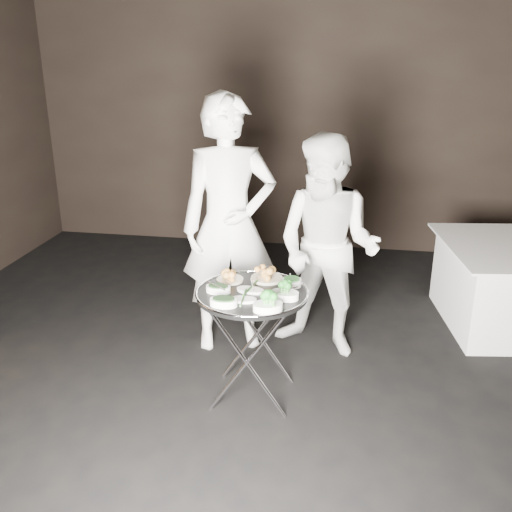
% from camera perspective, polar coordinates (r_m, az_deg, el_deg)
% --- Properties ---
extents(floor, '(6.00, 7.00, 0.05)m').
position_cam_1_polar(floor, '(3.70, -1.47, -17.03)').
color(floor, black).
rests_on(floor, ground).
extents(wall_back, '(6.00, 0.05, 3.00)m').
position_cam_1_polar(wall_back, '(6.48, 4.57, 13.89)').
color(wall_back, black).
rests_on(wall_back, floor).
extents(tray_stand, '(0.51, 0.43, 0.75)m').
position_cam_1_polar(tray_stand, '(3.74, -0.39, -8.43)').
color(tray_stand, silver).
rests_on(tray_stand, floor).
extents(serving_tray, '(0.72, 0.72, 0.04)m').
position_cam_1_polar(serving_tray, '(3.60, -0.40, -3.75)').
color(serving_tray, black).
rests_on(serving_tray, tray_stand).
extents(potato_plate_a, '(0.18, 0.18, 0.06)m').
position_cam_1_polar(potato_plate_a, '(3.75, -2.63, -2.09)').
color(potato_plate_a, beige).
rests_on(potato_plate_a, serving_tray).
extents(potato_plate_b, '(0.21, 0.21, 0.08)m').
position_cam_1_polar(potato_plate_b, '(3.76, 1.07, -1.91)').
color(potato_plate_b, beige).
rests_on(potato_plate_b, serving_tray).
extents(greens_bowl, '(0.13, 0.13, 0.07)m').
position_cam_1_polar(greens_bowl, '(3.67, 3.58, -2.52)').
color(greens_bowl, white).
rests_on(greens_bowl, serving_tray).
extents(asparagus_plate_a, '(0.19, 0.13, 0.04)m').
position_cam_1_polar(asparagus_plate_a, '(3.59, -0.57, -3.35)').
color(asparagus_plate_a, white).
rests_on(asparagus_plate_a, serving_tray).
extents(asparagus_plate_b, '(0.17, 0.10, 0.03)m').
position_cam_1_polar(asparagus_plate_b, '(3.46, -1.28, -4.30)').
color(asparagus_plate_b, white).
rests_on(asparagus_plate_b, serving_tray).
extents(spinach_bowl_a, '(0.16, 0.11, 0.06)m').
position_cam_1_polar(spinach_bowl_a, '(3.58, -3.79, -3.20)').
color(spinach_bowl_a, white).
rests_on(spinach_bowl_a, serving_tray).
extents(spinach_bowl_b, '(0.17, 0.11, 0.07)m').
position_cam_1_polar(spinach_bowl_b, '(3.40, -3.26, -4.51)').
color(spinach_bowl_b, white).
rests_on(spinach_bowl_b, serving_tray).
extents(broccoli_bowl_a, '(0.19, 0.15, 0.07)m').
position_cam_1_polar(broccoli_bowl_a, '(3.50, 2.92, -3.76)').
color(broccoli_bowl_a, white).
rests_on(broccoli_bowl_a, serving_tray).
extents(broccoli_bowl_b, '(0.22, 0.19, 0.07)m').
position_cam_1_polar(broccoli_bowl_b, '(3.34, 1.19, -4.92)').
color(broccoli_bowl_b, white).
rests_on(broccoli_bowl_b, serving_tray).
extents(serving_utensils, '(0.58, 0.42, 0.01)m').
position_cam_1_polar(serving_utensils, '(3.63, 0.04, -2.50)').
color(serving_utensils, silver).
rests_on(serving_utensils, serving_tray).
extents(waiter_left, '(0.82, 0.67, 1.93)m').
position_cam_1_polar(waiter_left, '(4.23, -2.70, 3.03)').
color(waiter_left, white).
rests_on(waiter_left, floor).
extents(waiter_right, '(0.97, 0.86, 1.66)m').
position_cam_1_polar(waiter_right, '(4.20, 7.16, 0.79)').
color(waiter_right, white).
rests_on(waiter_right, floor).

